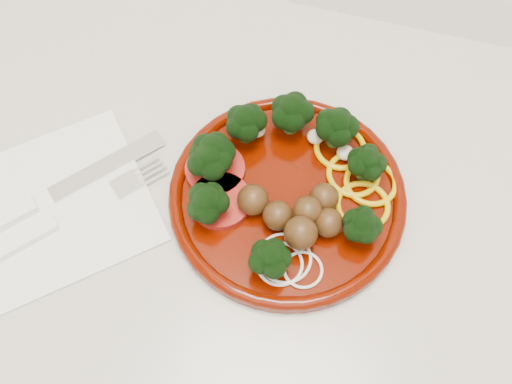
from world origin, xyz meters
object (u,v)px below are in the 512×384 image
(knife, at_px, (29,207))
(fork, at_px, (38,232))
(napkin, at_px, (59,204))
(plate, at_px, (285,188))

(knife, relative_size, fork, 1.12)
(napkin, height_order, knife, knife)
(plate, relative_size, napkin, 1.38)
(knife, bearing_deg, napkin, -22.66)
(napkin, relative_size, knife, 0.89)
(napkin, distance_m, knife, 0.03)
(plate, height_order, fork, plate)
(fork, bearing_deg, knife, 83.00)
(plate, bearing_deg, fork, -153.76)
(plate, xyz_separation_m, fork, (-0.22, -0.11, -0.01))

